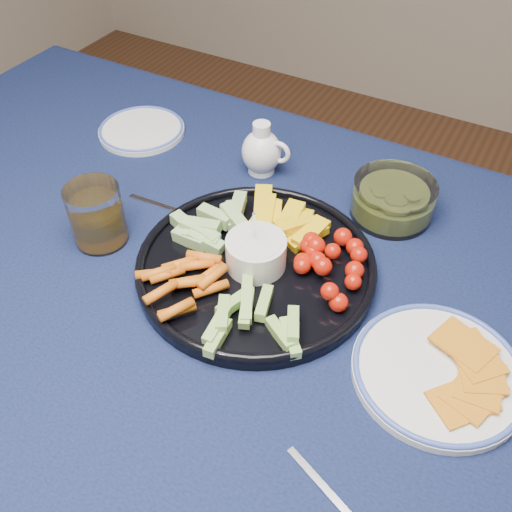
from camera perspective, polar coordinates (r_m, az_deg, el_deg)
The scene contains 9 objects.
dining_table at distance 0.88m, azimuth -2.65°, elevation -9.49°, with size 1.67×1.07×0.75m.
crudite_platter at distance 0.86m, azimuth -0.14°, elevation -0.53°, with size 0.36×0.36×0.12m.
creamer_pitcher at distance 1.04m, azimuth 0.61°, elevation 10.43°, with size 0.09×0.07×0.10m.
pickle_bowl at distance 0.98m, azimuth 13.50°, elevation 5.42°, with size 0.14×0.14×0.06m.
cheese_plate at distance 0.78m, azimuth 17.78°, elevation -10.82°, with size 0.22×0.22×0.03m.
juice_tumbler at distance 0.93m, azimuth -15.57°, elevation 3.68°, with size 0.08×0.08×0.10m.
fork_left at distance 0.99m, azimuth -8.41°, elevation 4.65°, with size 0.14×0.02×0.00m.
fork_right at distance 0.68m, azimuth 8.45°, elevation -23.51°, with size 0.14×0.07×0.00m.
side_plate_extra at distance 1.19m, azimuth -11.37°, elevation 12.28°, with size 0.17×0.17×0.01m.
Camera 1 is at (0.29, -0.43, 1.37)m, focal length 40.00 mm.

